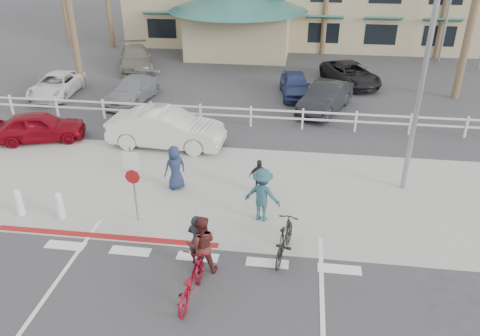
# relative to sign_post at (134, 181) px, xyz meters

# --- Properties ---
(ground) EXTENTS (140.00, 140.00, 0.00)m
(ground) POSITION_rel_sign_post_xyz_m (2.30, -2.20, -1.45)
(ground) COLOR #333335
(bike_path) EXTENTS (12.00, 16.00, 0.01)m
(bike_path) POSITION_rel_sign_post_xyz_m (2.30, -4.20, -1.45)
(bike_path) COLOR #333335
(bike_path) RESTS_ON ground
(sidewalk_plaza) EXTENTS (22.00, 7.00, 0.01)m
(sidewalk_plaza) POSITION_rel_sign_post_xyz_m (2.30, 2.30, -1.44)
(sidewalk_plaza) COLOR gray
(sidewalk_plaza) RESTS_ON ground
(cross_street) EXTENTS (40.00, 5.00, 0.01)m
(cross_street) POSITION_rel_sign_post_xyz_m (2.30, 6.30, -1.45)
(cross_street) COLOR #333335
(cross_street) RESTS_ON ground
(parking_lot) EXTENTS (50.00, 16.00, 0.01)m
(parking_lot) POSITION_rel_sign_post_xyz_m (2.30, 15.80, -1.45)
(parking_lot) COLOR #333335
(parking_lot) RESTS_ON ground
(curb_red) EXTENTS (7.00, 0.25, 0.02)m
(curb_red) POSITION_rel_sign_post_xyz_m (-0.70, -1.00, -1.44)
(curb_red) COLOR maroon
(curb_red) RESTS_ON ground
(rail_fence) EXTENTS (29.40, 0.16, 1.00)m
(rail_fence) POSITION_rel_sign_post_xyz_m (2.80, 8.30, -0.95)
(rail_fence) COLOR silver
(rail_fence) RESTS_ON ground
(sign_post) EXTENTS (0.50, 0.10, 2.90)m
(sign_post) POSITION_rel_sign_post_xyz_m (0.00, 0.00, 0.00)
(sign_post) COLOR gray
(sign_post) RESTS_ON ground
(bollard_0) EXTENTS (0.26, 0.26, 0.95)m
(bollard_0) POSITION_rel_sign_post_xyz_m (-2.50, -0.20, -0.97)
(bollard_0) COLOR silver
(bollard_0) RESTS_ON ground
(bollard_1) EXTENTS (0.26, 0.26, 0.95)m
(bollard_1) POSITION_rel_sign_post_xyz_m (-3.90, -0.20, -0.97)
(bollard_1) COLOR silver
(bollard_1) RESTS_ON ground
(streetlight_0) EXTENTS (0.60, 2.00, 9.00)m
(streetlight_0) POSITION_rel_sign_post_xyz_m (8.80, 3.30, 3.05)
(streetlight_0) COLOR gray
(streetlight_0) RESTS_ON ground
(bike_red) EXTENTS (0.82, 2.00, 1.03)m
(bike_red) POSITION_rel_sign_post_xyz_m (2.49, -3.20, -0.94)
(bike_red) COLOR maroon
(bike_red) RESTS_ON ground
(rider_red) EXTENTS (0.68, 0.56, 1.60)m
(rider_red) POSITION_rel_sign_post_xyz_m (2.38, -1.87, -0.65)
(rider_red) COLOR black
(rider_red) RESTS_ON ground
(bike_black) EXTENTS (0.90, 1.99, 1.16)m
(bike_black) POSITION_rel_sign_post_xyz_m (4.74, -1.20, -0.87)
(bike_black) COLOR black
(bike_black) RESTS_ON ground
(rider_black) EXTENTS (0.96, 0.82, 1.72)m
(rider_black) POSITION_rel_sign_post_xyz_m (2.56, -2.12, -0.59)
(rider_black) COLOR #4C1E1B
(rider_black) RESTS_ON ground
(pedestrian_a) EXTENTS (1.29, 0.91, 1.81)m
(pedestrian_a) POSITION_rel_sign_post_xyz_m (3.94, 0.59, -0.54)
(pedestrian_a) COLOR #244D57
(pedestrian_a) RESTS_ON ground
(pedestrian_child) EXTENTS (0.78, 0.41, 1.26)m
(pedestrian_child) POSITION_rel_sign_post_xyz_m (3.69, 2.30, -0.82)
(pedestrian_child) COLOR black
(pedestrian_child) RESTS_ON ground
(pedestrian_b) EXTENTS (0.95, 0.91, 1.63)m
(pedestrian_b) POSITION_rel_sign_post_xyz_m (0.69, 2.19, -0.63)
(pedestrian_b) COLOR #1F2B4B
(pedestrian_b) RESTS_ON ground
(car_white_sedan) EXTENTS (4.99, 1.98, 1.62)m
(car_white_sedan) POSITION_rel_sign_post_xyz_m (-0.61, 5.67, -0.64)
(car_white_sedan) COLOR silver
(car_white_sedan) RESTS_ON ground
(car_red_compact) EXTENTS (4.10, 2.63, 1.30)m
(car_red_compact) POSITION_rel_sign_post_xyz_m (-6.25, 5.50, -0.80)
(car_red_compact) COLOR maroon
(car_red_compact) RESTS_ON ground
(lot_car_0) EXTENTS (2.28, 4.46, 1.21)m
(lot_car_0) POSITION_rel_sign_post_xyz_m (-8.43, 11.33, -0.85)
(lot_car_0) COLOR silver
(lot_car_0) RESTS_ON ground
(lot_car_1) EXTENTS (2.25, 4.46, 1.24)m
(lot_car_1) POSITION_rel_sign_post_xyz_m (-3.95, 10.96, -0.83)
(lot_car_1) COLOR gray
(lot_car_1) RESTS_ON ground
(lot_car_2) EXTENTS (2.02, 3.95, 1.29)m
(lot_car_2) POSITION_rel_sign_post_xyz_m (4.61, 13.00, -0.81)
(lot_car_2) COLOR navy
(lot_car_2) RESTS_ON ground
(lot_car_3) EXTENTS (3.05, 4.59, 1.43)m
(lot_car_3) POSITION_rel_sign_post_xyz_m (6.19, 10.85, -0.74)
(lot_car_3) COLOR black
(lot_car_3) RESTS_ON ground
(lot_car_4) EXTENTS (3.65, 5.33, 1.43)m
(lot_car_4) POSITION_rel_sign_post_xyz_m (-5.84, 16.98, -0.73)
(lot_car_4) COLOR #655F57
(lot_car_4) RESTS_ON ground
(lot_car_5) EXTENTS (3.80, 5.07, 1.28)m
(lot_car_5) POSITION_rel_sign_post_xyz_m (7.76, 15.56, -0.81)
(lot_car_5) COLOR black
(lot_car_5) RESTS_ON ground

